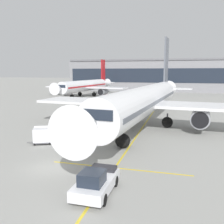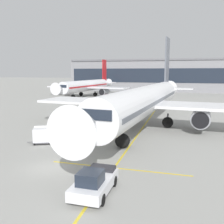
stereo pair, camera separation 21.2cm
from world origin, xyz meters
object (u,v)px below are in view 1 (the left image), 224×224
safety_cone_wingtip (104,124)px  ground_crew_marshaller (91,136)px  ground_crew_by_carts (107,129)px  baggage_cart_second (42,135)px  belt_loader (100,130)px  safety_cone_engine_keepout (97,124)px  distant_airplane (86,86)px  ground_crew_by_loader (86,128)px  pushback_tug (96,182)px  baggage_cart_lead (70,133)px  parked_airplane (146,100)px

safety_cone_wingtip → ground_crew_marshaller: bearing=-81.6°
ground_crew_by_carts → safety_cone_wingtip: ground_crew_by_carts is taller
baggage_cart_second → belt_loader: bearing=38.8°
safety_cone_engine_keepout → distant_airplane: (-18.00, 42.18, 3.15)m
safety_cone_engine_keepout → distant_airplane: 45.97m
belt_loader → ground_crew_marshaller: bearing=-89.0°
ground_crew_by_loader → safety_cone_wingtip: ground_crew_by_loader is taller
pushback_tug → ground_crew_by_carts: 14.68m
baggage_cart_lead → safety_cone_engine_keepout: (0.37, 8.87, -0.68)m
baggage_cart_lead → ground_crew_by_carts: (3.60, 3.21, -0.00)m
parked_airplane → baggage_cart_second: 15.46m
safety_cone_engine_keepout → safety_cone_wingtip: safety_cone_wingtip is taller
ground_crew_by_carts → safety_cone_wingtip: 6.42m
baggage_cart_lead → safety_cone_wingtip: baggage_cart_lead is taller
ground_crew_marshaller → safety_cone_wingtip: (-1.43, 9.65, -0.68)m
pushback_tug → ground_crew_by_loader: size_ratio=2.53×
pushback_tug → ground_crew_by_loader: pushback_tug is taller
ground_crew_by_loader → safety_cone_engine_keepout: (-0.46, 5.82, -0.68)m
baggage_cart_lead → ground_crew_by_carts: bearing=41.8°
parked_airplane → ground_crew_by_carts: 8.27m
safety_cone_engine_keepout → pushback_tug: bearing=-71.7°
ground_crew_by_loader → safety_cone_engine_keepout: bearing=94.6°
belt_loader → pushback_tug: size_ratio=1.17×
safety_cone_wingtip → distant_airplane: (-18.98, 41.87, 3.14)m
pushback_tug → safety_cone_wingtip: size_ratio=6.74×
ground_crew_marshaller → safety_cone_wingtip: size_ratio=2.66×
ground_crew_by_carts → safety_cone_wingtip: bearing=110.6°
belt_loader → baggage_cart_second: bearing=-141.2°
ground_crew_by_loader → safety_cone_engine_keepout: 5.87m
belt_loader → baggage_cart_lead: (-2.72, -2.98, 0.08)m
safety_cone_wingtip → distant_airplane: size_ratio=0.02×
ground_crew_marshaller → safety_cone_wingtip: 9.78m
safety_cone_engine_keepout → ground_crew_by_loader: bearing=-85.4°
parked_airplane → ground_crew_by_carts: bearing=-120.1°
baggage_cart_second → distant_airplane: (-14.94, 52.43, 2.46)m
belt_loader → ground_crew_marshaller: size_ratio=2.96×
belt_loader → ground_crew_by_carts: bearing=14.9°
baggage_cart_second → ground_crew_by_loader: size_ratio=1.60×
baggage_cart_lead → ground_crew_marshaller: bearing=-9.5°
baggage_cart_second → ground_crew_by_loader: bearing=51.5°
baggage_cart_second → ground_crew_marshaller: (5.47, 0.91, -0.00)m
parked_airplane → pushback_tug: parked_airplane is taller
baggage_cart_second → ground_crew_by_loader: (3.53, 4.43, -0.00)m
safety_cone_wingtip → belt_loader: bearing=-77.5°
parked_airplane → distant_airplane: bearing=121.4°
parked_airplane → baggage_cart_lead: (-7.47, -9.89, -2.95)m
baggage_cart_second → safety_cone_wingtip: baggage_cart_second is taller
pushback_tug → baggage_cart_lead: bearing=122.1°
baggage_cart_second → safety_cone_engine_keepout: bearing=73.4°
parked_airplane → ground_crew_marshaller: 11.75m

